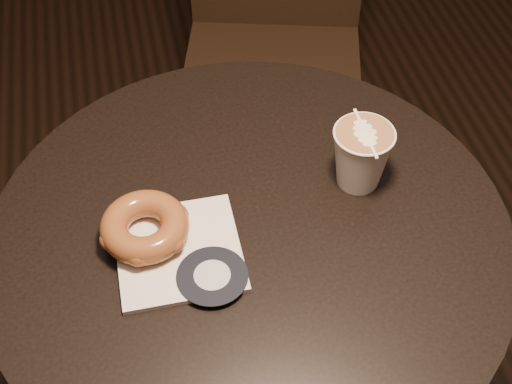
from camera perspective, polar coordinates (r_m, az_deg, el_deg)
cafe_table at (r=1.11m, az=-0.43°, el=-9.29°), size 0.70×0.70×0.75m
chair at (r=1.65m, az=1.50°, el=14.47°), size 0.49×0.49×1.01m
pastry_bag at (r=0.92m, az=-6.19°, el=-4.73°), size 0.16×0.16×0.01m
doughnut at (r=0.92m, az=-8.91°, el=-2.76°), size 0.12×0.12×0.04m
latte_cup at (r=0.98m, az=8.39°, el=2.77°), size 0.08×0.08×0.09m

